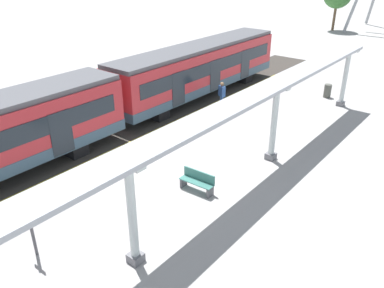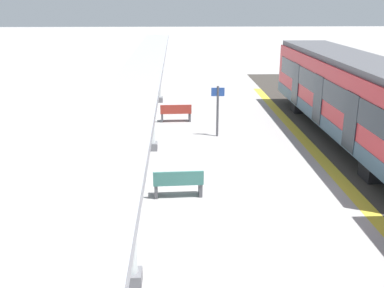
# 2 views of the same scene
# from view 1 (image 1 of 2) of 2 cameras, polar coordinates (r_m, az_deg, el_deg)

# --- Properties ---
(ground_plane) EXTENTS (176.00, 176.00, 0.00)m
(ground_plane) POSITION_cam_1_polar(r_m,az_deg,el_deg) (17.54, -4.30, -4.25)
(ground_plane) COLOR #9D9A98
(tactile_edge_strip) EXTENTS (0.49, 34.32, 0.01)m
(tactile_edge_strip) POSITION_cam_1_polar(r_m,az_deg,el_deg) (19.68, -11.38, -1.13)
(tactile_edge_strip) COLOR gold
(tactile_edge_strip) RESTS_ON ground
(trackbed) EXTENTS (3.20, 46.32, 0.01)m
(trackbed) POSITION_cam_1_polar(r_m,az_deg,el_deg) (21.01, -14.67, 0.33)
(trackbed) COLOR #38332D
(trackbed) RESTS_ON ground
(train_far_carriage) EXTENTS (2.65, 14.69, 3.48)m
(train_far_carriage) POSITION_cam_1_polar(r_m,az_deg,el_deg) (26.49, 1.08, 10.77)
(train_far_carriage) COLOR #B8282E
(train_far_carriage) RESTS_ON ground
(canopy_pillar_second) EXTENTS (1.10, 0.44, 3.63)m
(canopy_pillar_second) POSITION_cam_1_polar(r_m,az_deg,el_deg) (11.98, -8.71, -10.03)
(canopy_pillar_second) COLOR slate
(canopy_pillar_second) RESTS_ON ground
(canopy_pillar_third) EXTENTS (1.10, 0.44, 3.63)m
(canopy_pillar_third) POSITION_cam_1_polar(r_m,az_deg,el_deg) (18.26, 11.83, 2.98)
(canopy_pillar_third) COLOR slate
(canopy_pillar_third) RESTS_ON ground
(canopy_pillar_fourth) EXTENTS (1.10, 0.44, 3.63)m
(canopy_pillar_fourth) POSITION_cam_1_polar(r_m,az_deg,el_deg) (26.43, 21.37, 8.97)
(canopy_pillar_fourth) COLOR slate
(canopy_pillar_fourth) RESTS_ON ground
(canopy_beam) EXTENTS (1.20, 27.55, 0.16)m
(canopy_beam) POSITION_cam_1_polar(r_m,az_deg,el_deg) (14.22, 4.64, 4.85)
(canopy_beam) COLOR #A8AAB2
(canopy_beam) RESTS_ON canopy_pillar_nearest
(bench_near_end) EXTENTS (1.52, 0.51, 0.86)m
(bench_near_end) POSITION_cam_1_polar(r_m,az_deg,el_deg) (16.07, 0.81, -5.42)
(bench_near_end) COLOR #377168
(bench_near_end) RESTS_ON ground
(trash_bin) EXTENTS (0.48, 0.48, 0.89)m
(trash_bin) POSITION_cam_1_polar(r_m,az_deg,el_deg) (28.16, 19.11, 7.32)
(trash_bin) COLOR #4F5148
(trash_bin) RESTS_ON ground
(platform_info_sign) EXTENTS (0.56, 0.10, 2.20)m
(platform_info_sign) POSITION_cam_1_polar(r_m,az_deg,el_deg) (13.41, -22.53, -10.32)
(platform_info_sign) COLOR #4C4C51
(platform_info_sign) RESTS_ON ground
(passenger_waiting_near_edge) EXTENTS (0.56, 0.43, 1.77)m
(passenger_waiting_near_edge) POSITION_cam_1_polar(r_m,az_deg,el_deg) (24.30, 4.36, 7.47)
(passenger_waiting_near_edge) COLOR #355887
(passenger_waiting_near_edge) RESTS_ON ground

